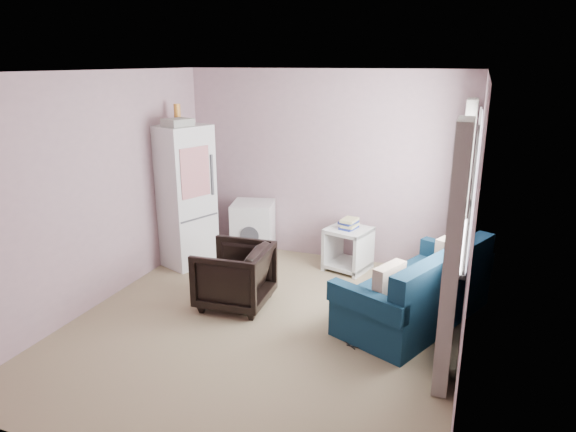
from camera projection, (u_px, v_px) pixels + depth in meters
name	position (u px, v px, depth m)	size (l,w,h in m)	color
room	(263.00, 207.00, 4.88)	(3.84, 4.24, 2.54)	#8F7D5D
armchair	(234.00, 273.00, 5.58)	(0.73, 0.69, 0.75)	black
fridge	(183.00, 195.00, 6.63)	(0.81, 0.81, 2.08)	silver
washing_machine	(253.00, 228.00, 6.99)	(0.65, 0.65, 0.76)	silver
side_table	(348.00, 246.00, 6.56)	(0.62, 0.62, 0.68)	silver
sofa	(419.00, 294.00, 5.26)	(1.51, 2.01, 0.82)	#0F2E44
window_dressing	(460.00, 221.00, 4.96)	(0.17, 2.62, 2.18)	white
floor_cables	(354.00, 345.00, 4.86)	(0.42, 0.20, 0.01)	black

